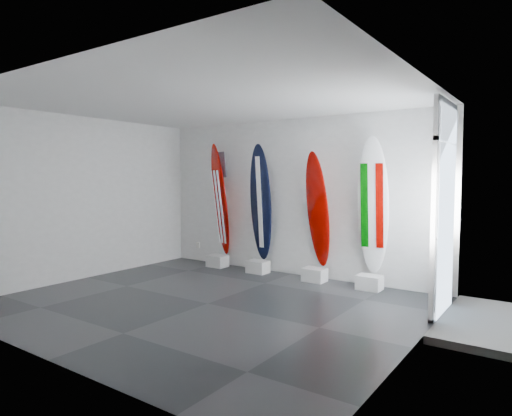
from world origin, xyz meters
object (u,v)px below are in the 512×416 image
Objects in this scene: surfboard_usa at (220,200)px; surfboard_swiss at (318,210)px; surfboard_navy at (261,203)px; surfboard_italy at (373,206)px.

surfboard_swiss is (2.29, 0.00, -0.12)m from surfboard_usa.
surfboard_navy is at bearing -168.47° from surfboard_swiss.
surfboard_navy is at bearing 174.39° from surfboard_italy.
surfboard_navy reaches higher than surfboard_swiss.
surfboard_navy is 1.25m from surfboard_swiss.
surfboard_usa is 1.01× the size of surfboard_italy.
surfboard_italy reaches higher than surfboard_swiss.
surfboard_navy is 0.98× the size of surfboard_italy.
surfboard_usa reaches higher than surfboard_italy.
surfboard_usa is 1.11× the size of surfboard_swiss.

